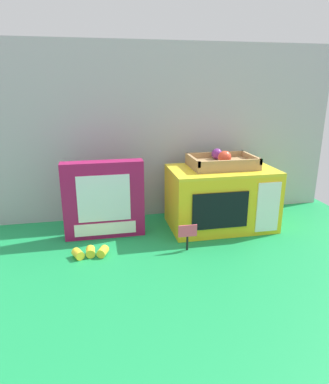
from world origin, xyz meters
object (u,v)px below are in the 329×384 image
cookie_set_box (104,200)px  loose_toy_banana (91,252)px  price_sign (188,234)px  toy_microwave (221,198)px  food_groups_crate (222,162)px

cookie_set_box → loose_toy_banana: (-0.06, -0.17, -0.14)m
cookie_set_box → price_sign: 0.36m
toy_microwave → loose_toy_banana: 0.59m
toy_microwave → loose_toy_banana: (-0.55, -0.18, -0.11)m
toy_microwave → price_sign: (-0.20, -0.20, -0.06)m
cookie_set_box → price_sign: bearing=-33.3°
toy_microwave → cookie_set_box: (-0.49, -0.00, 0.03)m
toy_microwave → price_sign: toy_microwave is taller
cookie_set_box → loose_toy_banana: size_ratio=2.36×
food_groups_crate → toy_microwave: bearing=-103.4°
food_groups_crate → price_sign: 0.37m
cookie_set_box → food_groups_crate: bearing=3.2°
price_sign → loose_toy_banana: 0.36m
food_groups_crate → price_sign: size_ratio=2.69×
cookie_set_box → loose_toy_banana: 0.23m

